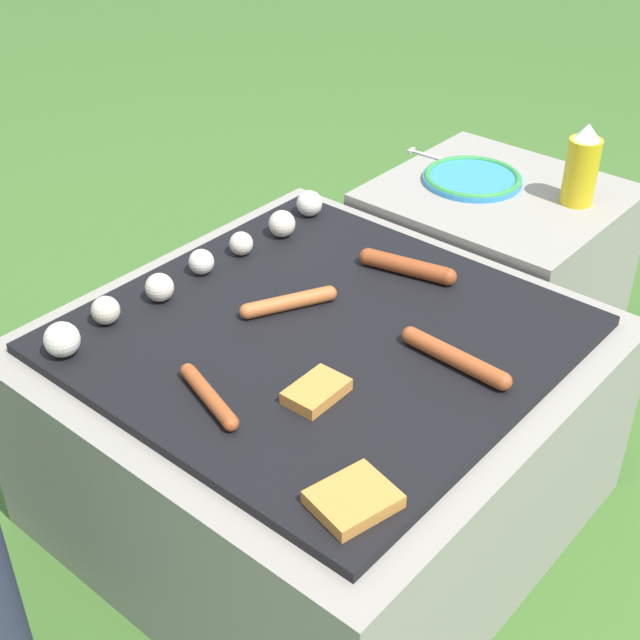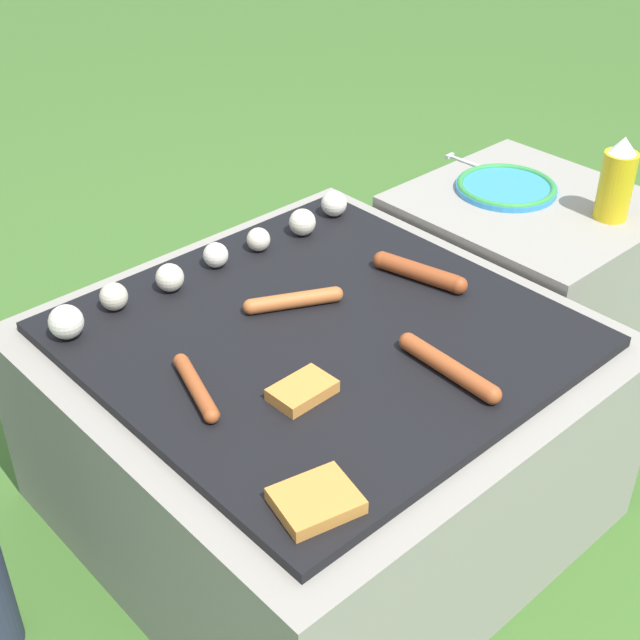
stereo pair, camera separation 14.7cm
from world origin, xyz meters
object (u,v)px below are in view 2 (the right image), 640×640
object	(u,v)px
sausage_front_center	(294,300)
plate_colorful	(506,187)
condiment_bottle	(617,181)
fork_utensil	(479,166)

from	to	relation	value
sausage_front_center	plate_colorful	size ratio (longest dim) A/B	0.74
sausage_front_center	plate_colorful	bearing A→B (deg)	3.25
condiment_bottle	plate_colorful	bearing A→B (deg)	104.04
sausage_front_center	fork_utensil	size ratio (longest dim) A/B	0.81
condiment_bottle	fork_utensil	xyz separation A→B (m)	(-0.01, 0.33, -0.08)
plate_colorful	condiment_bottle	world-z (taller)	condiment_bottle
plate_colorful	condiment_bottle	bearing A→B (deg)	-75.96
sausage_front_center	condiment_bottle	bearing A→B (deg)	-14.83
condiment_bottle	fork_utensil	world-z (taller)	condiment_bottle
plate_colorful	condiment_bottle	size ratio (longest dim) A/B	1.25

